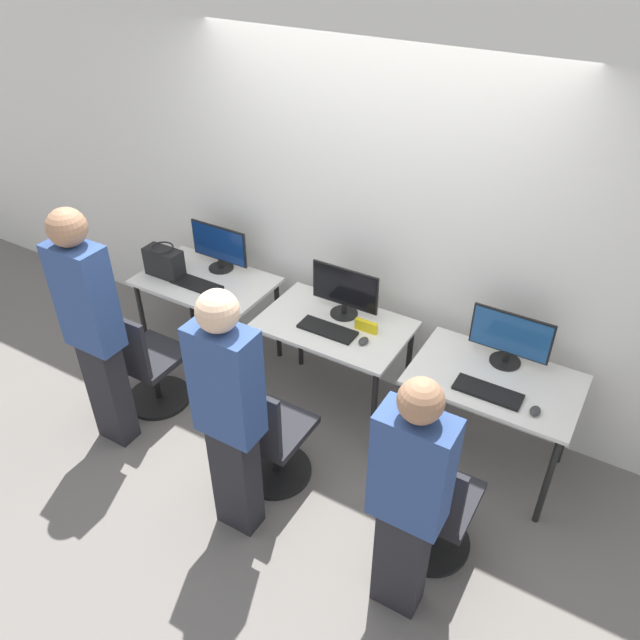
# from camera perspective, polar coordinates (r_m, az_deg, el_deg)

# --- Properties ---
(ground_plane) EXTENTS (20.00, 20.00, 0.00)m
(ground_plane) POSITION_cam_1_polar(r_m,az_deg,el_deg) (4.55, -0.86, -10.03)
(ground_plane) COLOR slate
(wall_back) EXTENTS (12.00, 0.05, 2.80)m
(wall_back) POSITION_cam_1_polar(r_m,az_deg,el_deg) (4.30, 4.49, 9.91)
(wall_back) COLOR silver
(wall_back) RESTS_ON ground_plane
(desk_left) EXTENTS (1.02, 0.66, 0.74)m
(desk_left) POSITION_cam_1_polar(r_m,az_deg,el_deg) (4.89, -10.32, 2.74)
(desk_left) COLOR silver
(desk_left) RESTS_ON ground_plane
(monitor_left) EXTENTS (0.50, 0.20, 0.36)m
(monitor_left) POSITION_cam_1_polar(r_m,az_deg,el_deg) (4.88, -9.21, 6.61)
(monitor_left) COLOR black
(monitor_left) RESTS_ON desk_left
(keyboard_left) EXTENTS (0.40, 0.15, 0.02)m
(keyboard_left) POSITION_cam_1_polar(r_m,az_deg,el_deg) (4.78, -11.20, 3.21)
(keyboard_left) COLOR black
(keyboard_left) RESTS_ON desk_left
(mouse_left) EXTENTS (0.06, 0.09, 0.03)m
(mouse_left) POSITION_cam_1_polar(r_m,az_deg,el_deg) (4.61, -8.74, 2.29)
(mouse_left) COLOR #333333
(mouse_left) RESTS_ON desk_left
(office_chair_left) EXTENTS (0.48, 0.48, 0.88)m
(office_chair_left) POSITION_cam_1_polar(r_m,az_deg,el_deg) (4.69, -15.53, -4.13)
(office_chair_left) COLOR black
(office_chair_left) RESTS_ON ground_plane
(person_left) EXTENTS (0.36, 0.23, 1.75)m
(person_left) POSITION_cam_1_polar(r_m,az_deg,el_deg) (4.14, -20.14, -0.35)
(person_left) COLOR #232328
(person_left) RESTS_ON ground_plane
(desk_center) EXTENTS (1.02, 0.66, 0.74)m
(desk_center) POSITION_cam_1_polar(r_m,az_deg,el_deg) (4.34, 1.33, -1.31)
(desk_center) COLOR silver
(desk_center) RESTS_ON ground_plane
(monitor_center) EXTENTS (0.50, 0.20, 0.36)m
(monitor_center) POSITION_cam_1_polar(r_m,az_deg,el_deg) (4.28, 2.27, 2.66)
(monitor_center) COLOR black
(monitor_center) RESTS_ON desk_center
(keyboard_center) EXTENTS (0.40, 0.15, 0.02)m
(keyboard_center) POSITION_cam_1_polar(r_m,az_deg,el_deg) (4.21, 0.69, -0.89)
(keyboard_center) COLOR black
(keyboard_center) RESTS_ON desk_center
(mouse_center) EXTENTS (0.06, 0.09, 0.03)m
(mouse_center) POSITION_cam_1_polar(r_m,az_deg,el_deg) (4.11, 4.00, -1.93)
(mouse_center) COLOR #333333
(mouse_center) RESTS_ON desk_center
(office_chair_center) EXTENTS (0.48, 0.48, 0.88)m
(office_chair_center) POSITION_cam_1_polar(r_m,az_deg,el_deg) (4.00, -4.72, -10.83)
(office_chair_center) COLOR black
(office_chair_center) RESTS_ON ground_plane
(person_center) EXTENTS (0.36, 0.22, 1.67)m
(person_center) POSITION_cam_1_polar(r_m,az_deg,el_deg) (3.40, -8.33, -8.21)
(person_center) COLOR #232328
(person_center) RESTS_ON ground_plane
(desk_right) EXTENTS (1.02, 0.66, 0.74)m
(desk_right) POSITION_cam_1_polar(r_m,az_deg,el_deg) (4.04, 15.56, -6.15)
(desk_right) COLOR silver
(desk_right) RESTS_ON ground_plane
(monitor_right) EXTENTS (0.50, 0.20, 0.36)m
(monitor_right) POSITION_cam_1_polar(r_m,az_deg,el_deg) (4.01, 16.99, -1.57)
(monitor_right) COLOR black
(monitor_right) RESTS_ON desk_right
(keyboard_right) EXTENTS (0.40, 0.15, 0.02)m
(keyboard_right) POSITION_cam_1_polar(r_m,az_deg,el_deg) (3.85, 15.10, -6.35)
(keyboard_right) COLOR black
(keyboard_right) RESTS_ON desk_right
(mouse_right) EXTENTS (0.06, 0.09, 0.03)m
(mouse_right) POSITION_cam_1_polar(r_m,az_deg,el_deg) (3.80, 19.08, -7.86)
(mouse_right) COLOR #333333
(mouse_right) RESTS_ON desk_right
(office_chair_right) EXTENTS (0.48, 0.48, 0.88)m
(office_chair_right) POSITION_cam_1_polar(r_m,az_deg,el_deg) (3.69, 10.17, -16.73)
(office_chair_right) COLOR black
(office_chair_right) RESTS_ON ground_plane
(person_right) EXTENTS (0.36, 0.21, 1.56)m
(person_right) POSITION_cam_1_polar(r_m,az_deg,el_deg) (3.09, 8.12, -15.71)
(person_right) COLOR #232328
(person_right) RESTS_ON ground_plane
(handbag) EXTENTS (0.30, 0.18, 0.25)m
(handbag) POSITION_cam_1_polar(r_m,az_deg,el_deg) (4.91, -14.07, 5.18)
(handbag) COLOR black
(handbag) RESTS_ON desk_left
(placard_center) EXTENTS (0.16, 0.03, 0.08)m
(placard_center) POSITION_cam_1_polar(r_m,az_deg,el_deg) (4.20, 4.24, -0.56)
(placard_center) COLOR yellow
(placard_center) RESTS_ON desk_center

